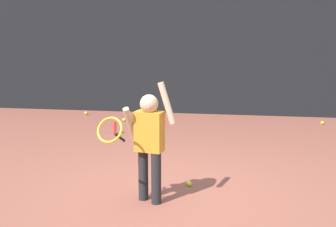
{
  "coord_description": "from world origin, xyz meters",
  "views": [
    {
      "loc": [
        0.78,
        -5.2,
        1.98
      ],
      "look_at": [
        -0.09,
        0.43,
        0.85
      ],
      "focal_mm": 50.39,
      "sensor_mm": 36.0,
      "label": 1
    }
  ],
  "objects_px": {
    "water_bottle": "(114,128)",
    "tennis_ball_4": "(322,123)",
    "tennis_player": "(148,138)",
    "tennis_ball_7": "(86,113)",
    "tennis_ball_2": "(189,184)",
    "tennis_ball_5": "(124,120)"
  },
  "relations": [
    {
      "from": "water_bottle",
      "to": "tennis_ball_4",
      "type": "height_order",
      "value": "water_bottle"
    },
    {
      "from": "tennis_player",
      "to": "water_bottle",
      "type": "xyz_separation_m",
      "value": [
        -1.2,
        3.01,
        -0.62
      ]
    },
    {
      "from": "tennis_ball_4",
      "to": "tennis_ball_7",
      "type": "bearing_deg",
      "value": 177.14
    },
    {
      "from": "tennis_ball_4",
      "to": "tennis_ball_7",
      "type": "xyz_separation_m",
      "value": [
        -4.83,
        0.24,
        0.0
      ]
    },
    {
      "from": "tennis_ball_2",
      "to": "tennis_ball_4",
      "type": "xyz_separation_m",
      "value": [
        2.18,
        3.83,
        0.0
      ]
    },
    {
      "from": "tennis_player",
      "to": "tennis_ball_7",
      "type": "xyz_separation_m",
      "value": [
        -2.26,
        4.63,
        -0.69
      ]
    },
    {
      "from": "tennis_ball_4",
      "to": "tennis_ball_5",
      "type": "height_order",
      "value": "same"
    },
    {
      "from": "tennis_ball_7",
      "to": "water_bottle",
      "type": "bearing_deg",
      "value": -56.76
    },
    {
      "from": "tennis_ball_4",
      "to": "tennis_ball_7",
      "type": "distance_m",
      "value": 4.84
    },
    {
      "from": "water_bottle",
      "to": "tennis_ball_5",
      "type": "distance_m",
      "value": 1.08
    },
    {
      "from": "tennis_player",
      "to": "tennis_ball_2",
      "type": "relative_size",
      "value": 20.46
    },
    {
      "from": "tennis_player",
      "to": "water_bottle",
      "type": "height_order",
      "value": "tennis_player"
    },
    {
      "from": "tennis_player",
      "to": "tennis_ball_7",
      "type": "bearing_deg",
      "value": 127.96
    },
    {
      "from": "tennis_ball_4",
      "to": "tennis_ball_5",
      "type": "xyz_separation_m",
      "value": [
        -3.86,
        -0.31,
        0.0
      ]
    },
    {
      "from": "tennis_ball_2",
      "to": "tennis_ball_5",
      "type": "xyz_separation_m",
      "value": [
        -1.69,
        3.52,
        0.0
      ]
    },
    {
      "from": "water_bottle",
      "to": "tennis_ball_7",
      "type": "bearing_deg",
      "value": 123.24
    },
    {
      "from": "tennis_ball_2",
      "to": "tennis_ball_4",
      "type": "height_order",
      "value": "same"
    },
    {
      "from": "tennis_ball_2",
      "to": "tennis_ball_4",
      "type": "relative_size",
      "value": 1.0
    },
    {
      "from": "water_bottle",
      "to": "tennis_ball_5",
      "type": "xyz_separation_m",
      "value": [
        -0.09,
        1.07,
        -0.08
      ]
    },
    {
      "from": "tennis_player",
      "to": "tennis_ball_5",
      "type": "height_order",
      "value": "tennis_player"
    },
    {
      "from": "water_bottle",
      "to": "tennis_ball_5",
      "type": "relative_size",
      "value": 3.33
    },
    {
      "from": "tennis_ball_5",
      "to": "tennis_ball_2",
      "type": "bearing_deg",
      "value": -64.38
    }
  ]
}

